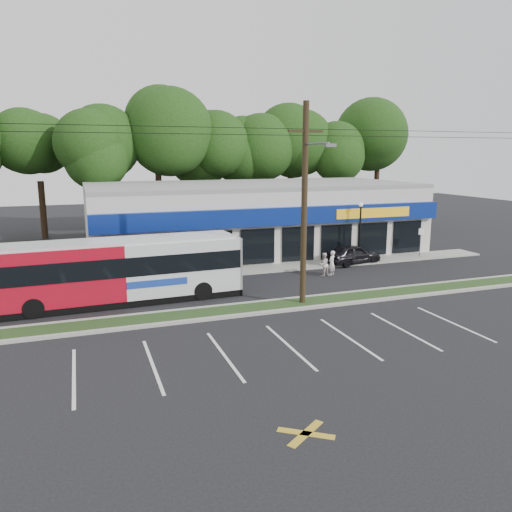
{
  "coord_description": "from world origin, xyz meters",
  "views": [
    {
      "loc": [
        -7.47,
        -21.23,
        7.52
      ],
      "look_at": [
        1.91,
        5.0,
        1.82
      ],
      "focal_mm": 35.0,
      "sensor_mm": 36.0,
      "label": 1
    }
  ],
  "objects": [
    {
      "name": "lamp_post",
      "position": [
        11.0,
        8.8,
        2.67
      ],
      "size": [
        0.3,
        0.3,
        4.25
      ],
      "color": "black",
      "rests_on": "ground"
    },
    {
      "name": "utility_pole",
      "position": [
        2.83,
        0.93,
        5.41
      ],
      "size": [
        50.0,
        2.77,
        10.0
      ],
      "color": "black",
      "rests_on": "ground"
    },
    {
      "name": "sidewalk",
      "position": [
        5.0,
        9.0,
        0.05
      ],
      "size": [
        32.0,
        2.2,
        0.1
      ],
      "primitive_type": "cube",
      "color": "#9E9E93",
      "rests_on": "ground"
    },
    {
      "name": "metrobus",
      "position": [
        -5.53,
        4.5,
        1.74
      ],
      "size": [
        12.33,
        3.08,
        3.29
      ],
      "rotation": [
        0.0,
        0.0,
        0.04
      ],
      "color": "#A90D1F",
      "rests_on": "ground"
    },
    {
      "name": "curb_south",
      "position": [
        0.0,
        0.15,
        0.07
      ],
      "size": [
        40.0,
        0.25,
        0.14
      ],
      "primitive_type": "cube",
      "color": "#9E9E93",
      "rests_on": "ground"
    },
    {
      "name": "tree_line",
      "position": [
        4.0,
        26.0,
        8.42
      ],
      "size": [
        46.76,
        6.76,
        11.83
      ],
      "color": "black",
      "rests_on": "ground"
    },
    {
      "name": "ground",
      "position": [
        0.0,
        0.0,
        0.0
      ],
      "size": [
        120.0,
        120.0,
        0.0
      ],
      "primitive_type": "plane",
      "color": "black",
      "rests_on": "ground"
    },
    {
      "name": "strip_mall",
      "position": [
        5.5,
        15.91,
        2.65
      ],
      "size": [
        25.0,
        12.55,
        5.3
      ],
      "color": "beige",
      "rests_on": "ground"
    },
    {
      "name": "pedestrian_b",
      "position": [
        6.81,
        6.07,
        0.74
      ],
      "size": [
        0.83,
        0.72,
        1.48
      ],
      "primitive_type": "imported",
      "rotation": [
        0.0,
        0.0,
        3.39
      ],
      "color": "silver",
      "rests_on": "ground"
    },
    {
      "name": "grass_strip",
      "position": [
        0.0,
        1.0,
        0.06
      ],
      "size": [
        40.0,
        1.6,
        0.12
      ],
      "primitive_type": "cube",
      "color": "#1B3315",
      "rests_on": "ground"
    },
    {
      "name": "car_silver",
      "position": [
        -9.94,
        7.0,
        0.82
      ],
      "size": [
        5.16,
        2.4,
        1.64
      ],
      "primitive_type": "imported",
      "rotation": [
        0.0,
        0.0,
        1.43
      ],
      "color": "#A1A4A9",
      "rests_on": "ground"
    },
    {
      "name": "curb_north",
      "position": [
        0.0,
        1.85,
        0.07
      ],
      "size": [
        40.0,
        0.25,
        0.14
      ],
      "primitive_type": "cube",
      "color": "#9E9E93",
      "rests_on": "ground"
    },
    {
      "name": "car_dark",
      "position": [
        10.33,
        8.5,
        0.7
      ],
      "size": [
        4.33,
        2.31,
        1.4
      ],
      "primitive_type": "imported",
      "rotation": [
        0.0,
        0.0,
        1.74
      ],
      "color": "black",
      "rests_on": "ground"
    },
    {
      "name": "sign_post",
      "position": [
        16.0,
        8.57,
        1.56
      ],
      "size": [
        0.45,
        0.1,
        2.23
      ],
      "color": "#59595E",
      "rests_on": "ground"
    },
    {
      "name": "pedestrian_a",
      "position": [
        7.37,
        6.06,
        0.79
      ],
      "size": [
        0.69,
        0.64,
        1.57
      ],
      "primitive_type": "imported",
      "rotation": [
        0.0,
        0.0,
        3.77
      ],
      "color": "silver",
      "rests_on": "ground"
    }
  ]
}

